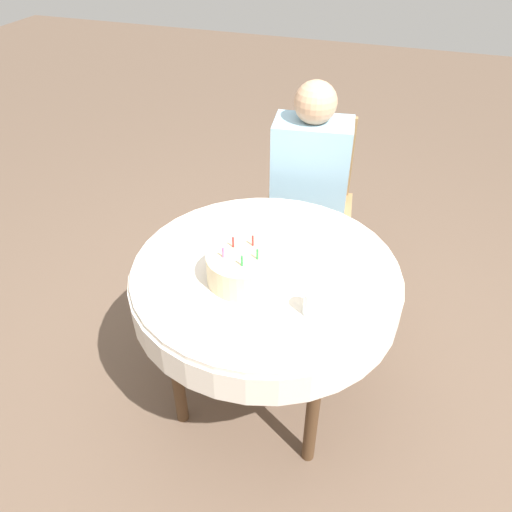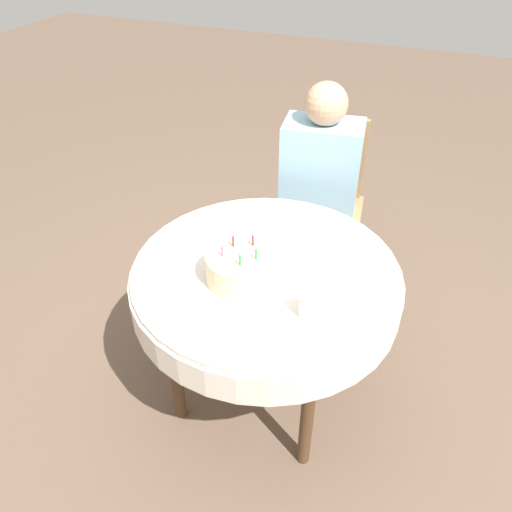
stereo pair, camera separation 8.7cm
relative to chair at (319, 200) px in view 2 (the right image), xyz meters
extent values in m
plane|color=brown|center=(0.04, -0.88, -0.50)|extent=(12.00, 12.00, 0.00)
cylinder|color=silver|center=(0.04, -0.88, 0.19)|extent=(1.01, 1.01, 0.02)
cylinder|color=silver|center=(0.04, -0.88, 0.12)|extent=(1.03, 1.03, 0.13)
cylinder|color=#4C331E|center=(-0.24, -1.16, -0.16)|extent=(0.05, 0.05, 0.68)
cylinder|color=#4C331E|center=(0.31, -1.16, -0.16)|extent=(0.05, 0.05, 0.68)
cylinder|color=#4C331E|center=(-0.24, -0.60, -0.16)|extent=(0.05, 0.05, 0.68)
cylinder|color=#4C331E|center=(0.31, -0.60, -0.16)|extent=(0.05, 0.05, 0.68)
cube|color=#A37A4C|center=(0.01, -0.08, -0.05)|extent=(0.52, 0.52, 0.04)
cube|color=#A37A4C|center=(-0.02, 0.14, 0.19)|extent=(0.41, 0.09, 0.44)
cylinder|color=#A37A4C|center=(-0.16, -0.31, -0.28)|extent=(0.04, 0.04, 0.43)
cylinder|color=#A37A4C|center=(0.24, -0.25, -0.28)|extent=(0.04, 0.04, 0.43)
cylinder|color=#A37A4C|center=(-0.22, 0.09, -0.28)|extent=(0.04, 0.04, 0.43)
cylinder|color=#A37A4C|center=(0.18, 0.15, -0.28)|extent=(0.04, 0.04, 0.43)
cylinder|color=tan|center=(-0.06, -0.26, -0.27)|extent=(0.09, 0.09, 0.46)
cylinder|color=tan|center=(0.13, -0.23, -0.27)|extent=(0.09, 0.09, 0.46)
cube|color=#8CB7D1|center=(0.01, -0.08, 0.21)|extent=(0.41, 0.29, 0.50)
sphere|color=tan|center=(0.01, -0.08, 0.55)|extent=(0.20, 0.20, 0.20)
cylinder|color=beige|center=(-0.02, -0.98, 0.26)|extent=(0.26, 0.26, 0.11)
cylinder|color=green|center=(0.03, -0.98, 0.34)|extent=(0.01, 0.01, 0.04)
cylinder|color=red|center=(-0.01, -0.91, 0.34)|extent=(0.01, 0.01, 0.04)
cylinder|color=red|center=(-0.07, -0.94, 0.34)|extent=(0.01, 0.01, 0.04)
cylinder|color=#D166B2|center=(-0.08, -1.01, 0.34)|extent=(0.01, 0.01, 0.04)
cylinder|color=green|center=(0.00, -1.03, 0.34)|extent=(0.01, 0.01, 0.04)
cylinder|color=silver|center=(0.26, -1.07, 0.25)|extent=(0.06, 0.06, 0.09)
camera|label=1|loc=(0.48, -2.28, 1.38)|focal=35.00mm
camera|label=2|loc=(0.56, -2.25, 1.38)|focal=35.00mm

